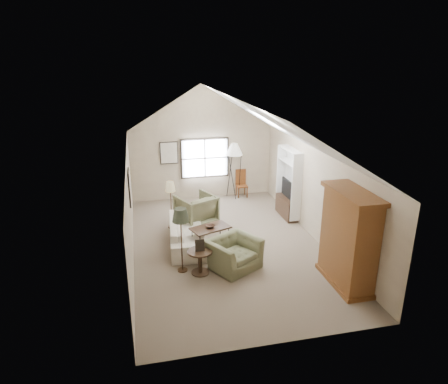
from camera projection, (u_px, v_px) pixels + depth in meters
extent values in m
cube|color=#756453|center=(227.00, 245.00, 10.88)|extent=(5.00, 8.00, 0.01)
cube|color=tan|center=(202.00, 163.00, 14.15)|extent=(5.00, 0.01, 2.50)
cube|color=tan|center=(280.00, 283.00, 6.78)|extent=(5.00, 0.01, 2.50)
cube|color=tan|center=(130.00, 210.00, 9.95)|extent=(0.01, 8.00, 2.50)
cube|color=tan|center=(316.00, 195.00, 10.98)|extent=(0.01, 8.00, 2.50)
cube|color=black|center=(205.00, 158.00, 14.07)|extent=(1.72, 0.08, 1.42)
cube|color=black|center=(130.00, 187.00, 10.07)|extent=(0.68, 0.04, 0.88)
cube|color=black|center=(169.00, 153.00, 13.74)|extent=(0.62, 0.04, 0.78)
cube|color=brown|center=(349.00, 239.00, 8.75)|extent=(0.60, 1.50, 2.20)
cube|color=white|center=(289.00, 182.00, 12.45)|extent=(0.32, 1.30, 2.10)
cube|color=#382316|center=(287.00, 207.00, 12.73)|extent=(0.34, 1.18, 0.60)
cube|color=black|center=(288.00, 189.00, 12.53)|extent=(0.05, 0.90, 0.55)
imported|color=silver|center=(187.00, 232.00, 10.85)|extent=(1.08, 2.40, 0.68)
imported|color=#6B6E4D|center=(234.00, 254.00, 9.64)|extent=(1.47, 1.41, 0.74)
imported|color=#6E6F4D|center=(196.00, 210.00, 12.03)|extent=(1.37, 1.38, 0.96)
cube|color=#382017|center=(211.00, 236.00, 10.80)|extent=(1.17, 0.89, 0.53)
imported|color=#382217|center=(210.00, 226.00, 10.70)|extent=(0.32, 0.32, 0.06)
cylinder|color=#372416|center=(200.00, 262.00, 9.41)|extent=(0.63, 0.63, 0.59)
cube|color=brown|center=(242.00, 184.00, 14.41)|extent=(0.39, 0.39, 0.99)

